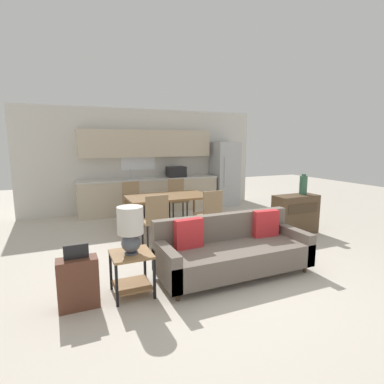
{
  "coord_description": "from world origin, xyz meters",
  "views": [
    {
      "loc": [
        -2.12,
        -3.35,
        1.83
      ],
      "look_at": [
        0.0,
        1.5,
        0.95
      ],
      "focal_mm": 28.0,
      "sensor_mm": 36.0,
      "label": 1
    }
  ],
  "objects": [
    {
      "name": "ground_plane",
      "position": [
        0.0,
        0.0,
        0.0
      ],
      "size": [
        20.0,
        20.0,
        0.0
      ],
      "primitive_type": "plane",
      "color": "beige"
    },
    {
      "name": "wall_back",
      "position": [
        -0.0,
        4.63,
        1.35
      ],
      "size": [
        6.4,
        0.07,
        2.7
      ],
      "color": "silver",
      "rests_on": "ground_plane"
    },
    {
      "name": "kitchen_counter",
      "position": [
        0.01,
        4.33,
        0.84
      ],
      "size": [
        3.7,
        0.65,
        2.15
      ],
      "color": "beige",
      "rests_on": "ground_plane"
    },
    {
      "name": "refrigerator",
      "position": [
        2.24,
        4.24,
        0.92
      ],
      "size": [
        0.69,
        0.71,
        1.84
      ],
      "color": "#B7BABC",
      "rests_on": "ground_plane"
    },
    {
      "name": "dining_table",
      "position": [
        -0.15,
        2.41,
        0.69
      ],
      "size": [
        1.68,
        0.96,
        0.75
      ],
      "color": "brown",
      "rests_on": "ground_plane"
    },
    {
      "name": "couch",
      "position": [
        0.0,
        0.1,
        0.33
      ],
      "size": [
        2.14,
        0.8,
        0.82
      ],
      "color": "#3D2D1E",
      "rests_on": "ground_plane"
    },
    {
      "name": "side_table",
      "position": [
        -1.42,
        0.06,
        0.35
      ],
      "size": [
        0.48,
        0.48,
        0.53
      ],
      "color": "olive",
      "rests_on": "ground_plane"
    },
    {
      "name": "table_lamp",
      "position": [
        -1.43,
        0.04,
        0.85
      ],
      "size": [
        0.31,
        0.31,
        0.57
      ],
      "color": "#4C515B",
      "rests_on": "side_table"
    },
    {
      "name": "credenza",
      "position": [
        2.16,
        1.21,
        0.39
      ],
      "size": [
        0.91,
        0.4,
        0.78
      ],
      "color": "brown",
      "rests_on": "ground_plane"
    },
    {
      "name": "vase",
      "position": [
        2.35,
        1.24,
        0.98
      ],
      "size": [
        0.15,
        0.15,
        0.42
      ],
      "color": "#336047",
      "rests_on": "credenza"
    },
    {
      "name": "dining_chair_near_right",
      "position": [
        0.39,
        1.57,
        0.53
      ],
      "size": [
        0.44,
        0.44,
        0.95
      ],
      "rotation": [
        0.0,
        0.0,
        3.19
      ],
      "color": "#997A56",
      "rests_on": "ground_plane"
    },
    {
      "name": "dining_chair_far_left",
      "position": [
        -0.69,
        3.25,
        0.53
      ],
      "size": [
        0.47,
        0.47,
        0.95
      ],
      "rotation": [
        0.0,
        0.0,
        0.13
      ],
      "color": "#997A56",
      "rests_on": "ground_plane"
    },
    {
      "name": "dining_chair_far_right",
      "position": [
        0.4,
        3.29,
        0.53
      ],
      "size": [
        0.46,
        0.46,
        0.95
      ],
      "rotation": [
        0.0,
        0.0,
        -0.09
      ],
      "color": "#997A56",
      "rests_on": "ground_plane"
    },
    {
      "name": "dining_chair_near_left",
      "position": [
        -0.68,
        1.53,
        0.53
      ],
      "size": [
        0.42,
        0.42,
        0.95
      ],
      "rotation": [
        0.0,
        0.0,
        3.15
      ],
      "color": "#997A56",
      "rests_on": "ground_plane"
    },
    {
      "name": "suitcase",
      "position": [
        -2.03,
        0.0,
        0.29
      ],
      "size": [
        0.43,
        0.22,
        0.73
      ],
      "color": "brown",
      "rests_on": "ground_plane"
    }
  ]
}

